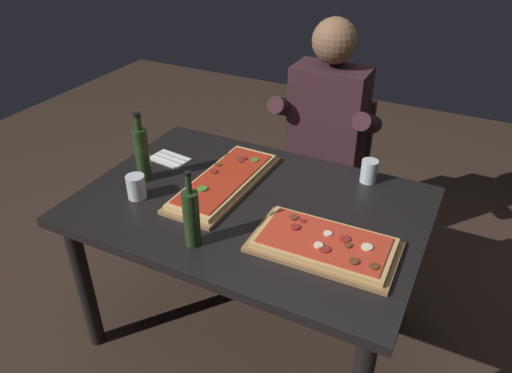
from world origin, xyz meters
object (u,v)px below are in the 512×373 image
object	(u,v)px
tumbler_far_side	(369,171)
dining_table	(251,221)
wine_bottle_dark	(142,153)
seated_diner	(324,135)
pizza_rectangular_front	(324,244)
pizza_rectangular_left	(224,181)
diner_chair	(328,167)
oil_bottle_amber	(191,217)
tumbler_near_camera	(136,188)

from	to	relation	value
tumbler_far_side	dining_table	bearing A→B (deg)	-134.99
wine_bottle_dark	seated_diner	xyz separation A→B (m)	(0.56, 0.78, -0.13)
wine_bottle_dark	pizza_rectangular_front	bearing A→B (deg)	-6.83
pizza_rectangular_left	diner_chair	size ratio (longest dim) A/B	0.72
pizza_rectangular_left	diner_chair	bearing A→B (deg)	74.66
oil_bottle_amber	seated_diner	xyz separation A→B (m)	(0.12, 1.07, -0.11)
pizza_rectangular_front	tumbler_near_camera	xyz separation A→B (m)	(-0.81, -0.03, 0.02)
wine_bottle_dark	tumbler_far_side	distance (m)	0.99
pizza_rectangular_front	tumbler_far_side	distance (m)	0.53
pizza_rectangular_left	diner_chair	world-z (taller)	diner_chair
pizza_rectangular_front	tumbler_far_side	bearing A→B (deg)	88.72
dining_table	seated_diner	size ratio (longest dim) A/B	1.05
oil_bottle_amber	seated_diner	world-z (taller)	seated_diner
pizza_rectangular_front	tumbler_near_camera	distance (m)	0.81
dining_table	oil_bottle_amber	size ratio (longest dim) A/B	4.64
diner_chair	oil_bottle_amber	bearing A→B (deg)	-95.58
pizza_rectangular_left	tumbler_far_side	xyz separation A→B (m)	(0.55, 0.32, 0.03)
wine_bottle_dark	tumbler_far_side	bearing A→B (deg)	25.54
seated_diner	tumbler_near_camera	bearing A→B (deg)	-118.43
dining_table	tumbler_far_side	distance (m)	0.56
oil_bottle_amber	seated_diner	size ratio (longest dim) A/B	0.23
tumbler_far_side	diner_chair	distance (m)	0.65
pizza_rectangular_left	tumbler_far_side	bearing A→B (deg)	30.00
dining_table	diner_chair	distance (m)	0.87
diner_chair	seated_diner	bearing A→B (deg)	-90.00
dining_table	oil_bottle_amber	world-z (taller)	oil_bottle_amber
dining_table	oil_bottle_amber	xyz separation A→B (m)	(-0.06, -0.33, 0.21)
pizza_rectangular_left	seated_diner	size ratio (longest dim) A/B	0.47
pizza_rectangular_front	diner_chair	size ratio (longest dim) A/B	0.61
tumbler_far_side	diner_chair	world-z (taller)	diner_chair
pizza_rectangular_left	wine_bottle_dark	size ratio (longest dim) A/B	2.00
pizza_rectangular_left	seated_diner	bearing A→B (deg)	72.07
tumbler_near_camera	tumbler_far_side	distance (m)	1.00
pizza_rectangular_left	tumbler_near_camera	bearing A→B (deg)	-138.60
diner_chair	wine_bottle_dark	bearing A→B (deg)	-121.91
wine_bottle_dark	diner_chair	distance (m)	1.12
dining_table	pizza_rectangular_front	bearing A→B (deg)	-21.44
seated_diner	diner_chair	bearing A→B (deg)	90.00
oil_bottle_amber	diner_chair	xyz separation A→B (m)	(0.12, 1.19, -0.37)
wine_bottle_dark	diner_chair	xyz separation A→B (m)	(0.56, 0.90, -0.38)
tumbler_far_side	diner_chair	size ratio (longest dim) A/B	0.12
wine_bottle_dark	diner_chair	bearing A→B (deg)	58.09
dining_table	tumbler_far_side	bearing A→B (deg)	45.01
tumbler_near_camera	oil_bottle_amber	bearing A→B (deg)	-22.15
oil_bottle_amber	tumbler_near_camera	bearing A→B (deg)	157.85
dining_table	diner_chair	xyz separation A→B (m)	(0.05, 0.86, -0.16)
dining_table	seated_diner	world-z (taller)	seated_diner
dining_table	tumbler_far_side	size ratio (longest dim) A/B	13.69
tumbler_far_side	seated_diner	size ratio (longest dim) A/B	0.08
pizza_rectangular_left	tumbler_far_side	distance (m)	0.63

